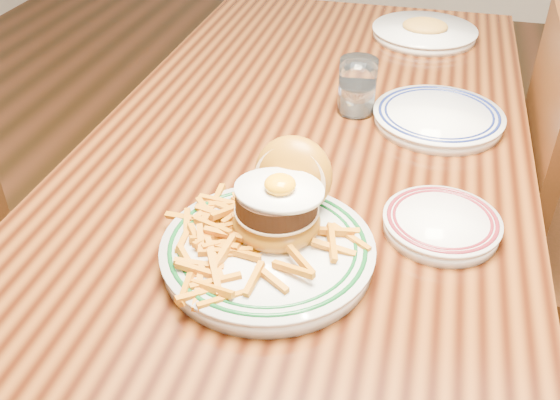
# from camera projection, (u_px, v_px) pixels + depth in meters

# --- Properties ---
(floor) EXTENTS (6.00, 6.00, 0.00)m
(floor) POSITION_uv_depth(u_px,v_px,m) (304.00, 372.00, 1.69)
(floor) COLOR black
(floor) RESTS_ON ground
(table) EXTENTS (0.85, 1.60, 0.75)m
(table) POSITION_uv_depth(u_px,v_px,m) (311.00, 166.00, 1.30)
(table) COLOR black
(table) RESTS_ON floor
(main_plate) EXTENTS (0.32, 0.33, 0.15)m
(main_plate) POSITION_uv_depth(u_px,v_px,m) (272.00, 231.00, 0.92)
(main_plate) COLOR silver
(main_plate) RESTS_ON table
(side_plate) EXTENTS (0.18, 0.18, 0.03)m
(side_plate) POSITION_uv_depth(u_px,v_px,m) (442.00, 223.00, 0.98)
(side_plate) COLOR silver
(side_plate) RESTS_ON table
(rear_plate) EXTENTS (0.26, 0.26, 0.03)m
(rear_plate) POSITION_uv_depth(u_px,v_px,m) (438.00, 117.00, 1.26)
(rear_plate) COLOR silver
(rear_plate) RESTS_ON table
(water_glass) EXTENTS (0.08, 0.08, 0.12)m
(water_glass) POSITION_uv_depth(u_px,v_px,m) (357.00, 90.00, 1.28)
(water_glass) COLOR white
(water_glass) RESTS_ON table
(far_plate) EXTENTS (0.27, 0.27, 0.05)m
(far_plate) POSITION_uv_depth(u_px,v_px,m) (424.00, 32.00, 1.65)
(far_plate) COLOR silver
(far_plate) RESTS_ON table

